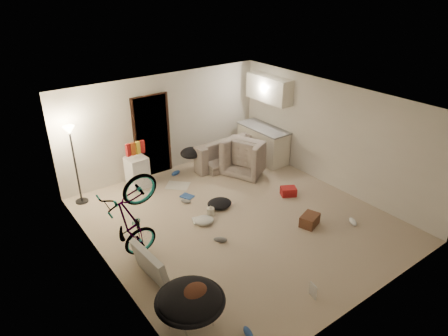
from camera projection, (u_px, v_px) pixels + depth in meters
floor at (238, 220)px, 8.38m from camera, size 5.50×6.00×0.02m
ceiling at (240, 104)px, 7.27m from camera, size 5.50×6.00×0.02m
wall_back at (165, 124)px, 10.00m from camera, size 5.50×0.02×2.50m
wall_front at (370, 240)px, 5.65m from camera, size 5.50×0.02×2.50m
wall_left at (103, 210)px, 6.36m from camera, size 0.02×6.00×2.50m
wall_right at (332, 135)px, 9.29m from camera, size 0.02×6.00×2.50m
doorway at (152, 136)px, 9.86m from camera, size 0.85×0.10×2.04m
door_trim at (152, 136)px, 9.84m from camera, size 0.97×0.04×2.10m
floor_lamp at (72, 149)px, 8.44m from camera, size 0.28×0.28×1.81m
kitchen_counter at (263, 144)px, 10.92m from camera, size 0.60×1.50×0.88m
counter_top at (264, 128)px, 10.72m from camera, size 0.64×1.54×0.04m
kitchen_uppers at (269, 89)px, 10.32m from camera, size 0.38×1.40×0.65m
sofa at (221, 154)px, 10.75m from camera, size 1.87×0.80×0.54m
armchair at (249, 158)px, 10.36m from camera, size 1.24×1.30×0.67m
bicycle at (133, 239)px, 6.98m from camera, size 1.79×0.80×1.03m
book_asset at (316, 300)px, 6.30m from camera, size 0.29×0.24×0.02m
mini_fridge at (138, 172)px, 9.50m from camera, size 0.48×0.48×0.77m
snack_box_0 at (128, 150)px, 9.13m from camera, size 0.12×0.10×0.30m
snack_box_1 at (133, 149)px, 9.20m from camera, size 0.11×0.08×0.30m
snack_box_2 at (138, 148)px, 9.26m from camera, size 0.12×0.10×0.30m
snack_box_3 at (142, 147)px, 9.32m from camera, size 0.12×0.10×0.30m
saucer_chair at (190, 306)px, 5.64m from camera, size 1.01×1.01×0.72m
hoodie at (194, 294)px, 5.56m from camera, size 0.59×0.54×0.22m
sofa_drape at (191, 153)px, 10.13m from camera, size 0.66×0.58×0.28m
tv_box at (151, 265)px, 6.60m from camera, size 0.30×0.94×0.62m
drink_case_a at (310, 220)px, 8.14m from camera, size 0.48×0.41×0.23m
drink_case_b at (288, 191)px, 9.24m from camera, size 0.42×0.39×0.20m
juicer at (211, 211)px, 8.49m from camera, size 0.16×0.16×0.24m
newspaper at (178, 185)px, 9.70m from camera, size 0.68×0.68×0.01m
book_blue at (187, 196)px, 9.21m from camera, size 0.30×0.34×0.03m
book_white at (198, 220)px, 8.31m from camera, size 0.28×0.32×0.02m
shoe_0 at (176, 173)px, 10.19m from camera, size 0.31×0.20×0.11m
shoe_1 at (186, 201)px, 8.95m from camera, size 0.22×0.25×0.09m
shoe_2 at (248, 333)px, 5.68m from camera, size 0.16×0.27×0.09m
shoe_3 at (220, 240)px, 7.66m from camera, size 0.27×0.26×0.10m
shoe_4 at (353, 222)px, 8.20m from camera, size 0.24×0.31×0.11m
clothes_lump_a at (219, 203)px, 8.78m from camera, size 0.63×0.57×0.17m
clothes_lump_b at (203, 164)px, 10.63m from camera, size 0.48×0.43×0.13m
clothes_lump_c at (204, 220)px, 8.23m from camera, size 0.51×0.48×0.13m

